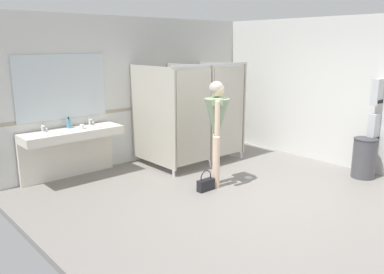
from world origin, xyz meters
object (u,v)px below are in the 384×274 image
(paper_towel_dispenser_upper, at_px, (378,92))
(soap_dispenser, at_px, (69,123))
(trash_bin, at_px, (364,158))
(paper_towel_dispenser_lower, at_px, (375,128))
(paper_cup, at_px, (82,127))
(handbag, at_px, (206,184))
(person_standing, at_px, (217,120))

(paper_towel_dispenser_upper, xyz_separation_m, soap_dispenser, (-4.08, 3.36, -0.51))
(paper_towel_dispenser_upper, distance_m, trash_bin, 1.16)
(trash_bin, bearing_deg, paper_towel_dispenser_upper, -0.09)
(trash_bin, xyz_separation_m, soap_dispenser, (-3.81, 3.36, 0.61))
(paper_towel_dispenser_lower, relative_size, paper_cup, 6.04)
(paper_towel_dispenser_lower, relative_size, trash_bin, 0.72)
(trash_bin, bearing_deg, soap_dispenser, 138.57)
(handbag, bearing_deg, soap_dispenser, 122.99)
(soap_dispenser, bearing_deg, trash_bin, -41.43)
(paper_cup, bearing_deg, soap_dispenser, 119.63)
(handbag, distance_m, paper_cup, 2.29)
(paper_towel_dispenser_upper, bearing_deg, soap_dispenser, 140.52)
(handbag, xyz_separation_m, soap_dispenser, (-1.31, 2.02, 0.85))
(paper_towel_dispenser_upper, bearing_deg, paper_cup, 141.57)
(paper_towel_dispenser_upper, relative_size, soap_dispenser, 2.30)
(trash_bin, xyz_separation_m, person_standing, (-2.22, 1.41, 0.74))
(trash_bin, height_order, paper_cup, paper_cup)
(person_standing, bearing_deg, handbag, -167.27)
(handbag, height_order, soap_dispenser, soap_dispenser)
(person_standing, distance_m, soap_dispenser, 2.52)
(paper_towel_dispenser_upper, height_order, trash_bin, paper_towel_dispenser_upper)
(paper_cup, bearing_deg, handbag, -56.60)
(soap_dispenser, bearing_deg, paper_towel_dispenser_upper, -39.48)
(paper_towel_dispenser_upper, height_order, paper_towel_dispenser_lower, paper_towel_dispenser_upper)
(soap_dispenser, bearing_deg, person_standing, -50.80)
(paper_cup, bearing_deg, paper_towel_dispenser_upper, -38.43)
(person_standing, bearing_deg, soap_dispenser, 129.20)
(trash_bin, distance_m, soap_dispenser, 5.12)
(paper_towel_dispenser_upper, distance_m, paper_towel_dispenser_lower, 0.62)
(paper_towel_dispenser_lower, bearing_deg, handbag, 154.00)
(trash_bin, height_order, handbag, trash_bin)
(person_standing, xyz_separation_m, handbag, (-0.28, -0.06, -0.98))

